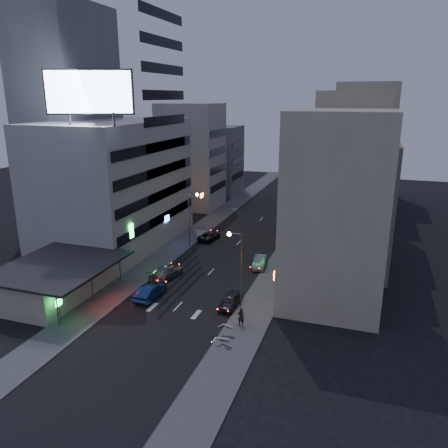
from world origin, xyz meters
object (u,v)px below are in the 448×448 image
at_px(parked_car_right_near, 230,301).
at_px(scooter_silver_a, 230,333).
at_px(scooter_black_a, 233,343).
at_px(parked_car_right_mid, 260,262).
at_px(road_car_blue, 150,291).
at_px(person, 241,317).
at_px(parked_car_left, 209,236).
at_px(parked_car_right_far, 284,230).
at_px(road_car_silver, 166,272).
at_px(scooter_black_b, 235,331).
at_px(scooter_blue, 226,334).
at_px(scooter_silver_b, 233,322).

xyz_separation_m(parked_car_right_near, scooter_silver_a, (1.95, -6.18, 0.05)).
bearing_deg(scooter_black_a, parked_car_right_mid, 29.53).
bearing_deg(road_car_blue, person, 167.82).
relative_size(parked_car_left, parked_car_right_far, 0.87).
relative_size(parked_car_right_near, parked_car_right_mid, 0.95).
relative_size(road_car_silver, scooter_black_b, 2.88).
xyz_separation_m(scooter_black_a, scooter_blue, (-1.10, 1.28, -0.03)).
bearing_deg(parked_car_right_near, parked_car_right_mid, 92.19).
bearing_deg(road_car_blue, road_car_silver, -79.95).
relative_size(parked_car_left, scooter_silver_a, 2.26).
xyz_separation_m(parked_car_right_near, scooter_black_b, (2.31, -5.66, -0.02)).
xyz_separation_m(parked_car_right_mid, scooter_silver_a, (1.80, -18.01, 0.03)).
relative_size(parked_car_right_mid, scooter_silver_b, 2.49).
relative_size(parked_car_right_mid, parked_car_left, 0.93).
distance_m(scooter_silver_a, scooter_silver_b, 2.17).
distance_m(parked_car_right_near, scooter_blue, 6.48).
bearing_deg(road_car_blue, parked_car_right_far, -107.01).
distance_m(person, scooter_blue, 2.85).
relative_size(parked_car_right_far, road_car_silver, 1.02).
distance_m(parked_car_right_mid, scooter_silver_a, 18.10).
bearing_deg(scooter_blue, parked_car_right_mid, -2.24).
bearing_deg(parked_car_right_mid, road_car_silver, -152.31).
bearing_deg(person, road_car_silver, -36.35).
bearing_deg(person, parked_car_right_near, -59.28).
xyz_separation_m(person, scooter_silver_b, (-0.61, -0.53, -0.36)).
bearing_deg(scooter_black_b, person, -5.50).
distance_m(parked_car_left, parked_car_right_far, 12.12).
relative_size(parked_car_right_near, scooter_blue, 2.43).
distance_m(road_car_silver, person, 14.58).
height_order(road_car_silver, scooter_black_b, road_car_silver).
bearing_deg(scooter_silver_b, scooter_black_a, -143.72).
height_order(parked_car_right_far, scooter_black_b, parked_car_right_far).
bearing_deg(parked_car_right_far, parked_car_right_mid, -98.05).
xyz_separation_m(road_car_silver, scooter_black_a, (12.46, -12.37, -0.09)).
distance_m(person, scooter_silver_b, 0.88).
xyz_separation_m(parked_car_right_mid, road_car_blue, (-9.09, -12.58, 0.07)).
height_order(road_car_blue, scooter_blue, road_car_blue).
xyz_separation_m(parked_car_right_near, road_car_blue, (-8.94, -0.75, 0.09)).
bearing_deg(parked_car_right_near, road_car_silver, 156.63).
relative_size(parked_car_right_near, scooter_black_a, 2.29).
xyz_separation_m(parked_car_right_mid, parked_car_right_far, (0.20, 14.76, 0.06)).
relative_size(parked_car_right_far, scooter_silver_b, 3.05).
distance_m(road_car_silver, scooter_black_a, 17.56).
xyz_separation_m(parked_car_right_far, scooter_black_a, (2.37, -34.15, -0.10)).
xyz_separation_m(person, scooter_black_b, (0.10, -2.15, -0.34)).
height_order(person, scooter_black_a, person).
height_order(parked_car_right_mid, parked_car_right_far, parked_car_right_far).
relative_size(road_car_silver, person, 2.92).
relative_size(scooter_silver_a, scooter_blue, 1.22).
bearing_deg(road_car_blue, scooter_black_a, 151.44).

